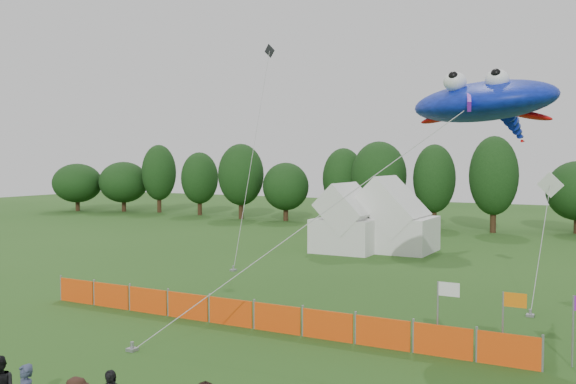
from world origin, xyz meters
The scene contains 7 objects.
treeline centered at (1.61, 44.93, 4.18)m, with size 104.57×8.78×8.36m.
tent_left centered at (-7.34, 27.91, 1.85)m, with size 4.15×4.15×3.66m.
tent_right centered at (-4.79, 29.64, 1.92)m, with size 5.40×4.32×3.81m.
barrier_fence centered at (-2.68, 8.24, 0.50)m, with size 19.90×0.06×1.00m.
stingray_kite centered at (4.55, 13.14, 8.32)m, with size 13.00×16.59×9.40m.
small_kite_white centered at (5.90, 20.29, 3.74)m, with size 1.30×7.35×5.62m.
small_kite_dark centered at (-10.58, 21.36, 7.63)m, with size 1.58×6.02×13.47m.
Camera 1 is at (9.56, -11.55, 6.25)m, focal length 40.00 mm.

